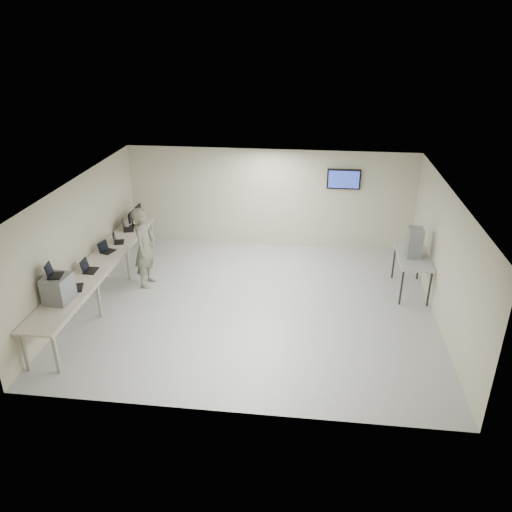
# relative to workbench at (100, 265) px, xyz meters

# --- Properties ---
(room) EXTENTS (8.01, 7.01, 2.81)m
(room) POSITION_rel_workbench_xyz_m (3.62, 0.06, 0.58)
(room) COLOR #A9AAA6
(room) RESTS_ON ground
(workbench) EXTENTS (0.76, 6.00, 0.90)m
(workbench) POSITION_rel_workbench_xyz_m (0.00, 0.00, 0.00)
(workbench) COLOR #C0AE96
(workbench) RESTS_ON ground
(equipment_box) EXTENTS (0.50, 0.56, 0.55)m
(equipment_box) POSITION_rel_workbench_xyz_m (-0.06, -1.80, 0.35)
(equipment_box) COLOR gray
(equipment_box) RESTS_ON workbench
(laptop_on_box) EXTENTS (0.32, 0.37, 0.26)m
(laptop_on_box) POSITION_rel_workbench_xyz_m (-0.11, -1.80, 0.69)
(laptop_on_box) COLOR black
(laptop_on_box) RESTS_ON equipment_box
(laptop_0) EXTENTS (0.43, 0.46, 0.31)m
(laptop_0) POSITION_rel_workbench_xyz_m (-0.05, -1.28, 0.15)
(laptop_0) COLOR black
(laptop_0) RESTS_ON workbench
(laptop_1) EXTENTS (0.30, 0.36, 0.28)m
(laptop_1) POSITION_rel_workbench_xyz_m (-0.06, -0.49, 0.15)
(laptop_1) COLOR black
(laptop_1) RESTS_ON workbench
(laptop_2) EXTENTS (0.36, 0.39, 0.26)m
(laptop_2) POSITION_rel_workbench_xyz_m (-0.07, 0.55, 0.14)
(laptop_2) COLOR black
(laptop_2) RESTS_ON workbench
(laptop_3) EXTENTS (0.34, 0.37, 0.25)m
(laptop_3) POSITION_rel_workbench_xyz_m (-0.02, 1.12, 0.14)
(laptop_3) COLOR black
(laptop_3) RESTS_ON workbench
(laptop_4) EXTENTS (0.40, 0.43, 0.28)m
(laptop_4) POSITION_rel_workbench_xyz_m (-0.07, 1.96, 0.15)
(laptop_4) COLOR black
(laptop_4) RESTS_ON workbench
(monitor_near) EXTENTS (0.19, 0.42, 0.41)m
(monitor_near) POSITION_rel_workbench_xyz_m (-0.01, 2.25, 0.32)
(monitor_near) COLOR black
(monitor_near) RESTS_ON workbench
(monitor_far) EXTENTS (0.18, 0.41, 0.41)m
(monitor_far) POSITION_rel_workbench_xyz_m (-0.01, 2.75, 0.32)
(monitor_far) COLOR black
(monitor_far) RESTS_ON workbench
(soldier) EXTENTS (0.53, 0.76, 1.99)m
(soldier) POSITION_rel_workbench_xyz_m (0.84, 0.71, 0.17)
(soldier) COLOR #5D624C
(soldier) RESTS_ON ground
(side_table) EXTENTS (0.72, 1.54, 0.92)m
(side_table) POSITION_rel_workbench_xyz_m (7.19, 1.10, 0.02)
(side_table) COLOR #A4A4A4
(side_table) RESTS_ON ground
(storage_bins) EXTENTS (0.33, 0.37, 0.71)m
(storage_bins) POSITION_rel_workbench_xyz_m (7.17, 1.10, 0.45)
(storage_bins) COLOR gray
(storage_bins) RESTS_ON side_table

